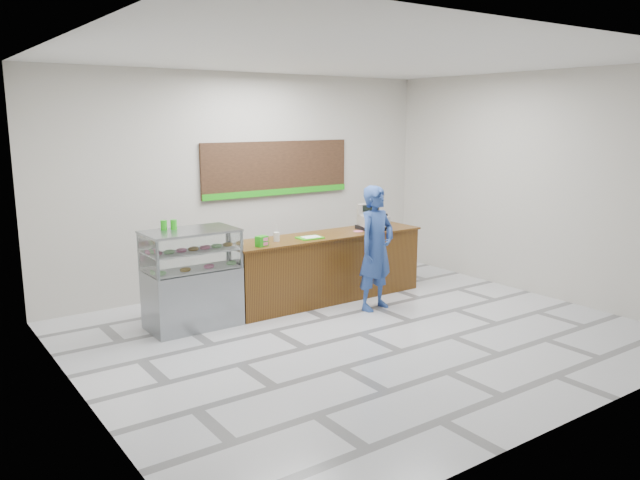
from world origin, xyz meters
TOP-DOWN VIEW (x-y plane):
  - floor at (0.00, 0.00)m, footprint 7.00×7.00m
  - back_wall at (0.00, 3.00)m, footprint 7.00×0.00m
  - ceiling at (0.00, 0.00)m, footprint 7.00×7.00m
  - sales_counter at (0.55, 1.55)m, footprint 3.26×0.76m
  - display_case at (-1.67, 1.55)m, footprint 1.22×0.72m
  - menu_board at (0.55, 2.96)m, footprint 2.80×0.06m
  - cash_register at (1.43, 1.50)m, footprint 0.54×0.56m
  - card_terminal at (1.64, 1.40)m, footprint 0.08×0.15m
  - serving_tray at (0.17, 1.43)m, footprint 0.38×0.28m
  - napkin_box at (-0.95, 1.60)m, footprint 0.16×0.16m
  - straw_cup at (-0.35, 1.53)m, footprint 0.09×0.09m
  - promo_box at (-0.70, 1.34)m, footprint 0.19×0.15m
  - donut_decal at (1.12, 1.47)m, footprint 0.15×0.15m
  - green_cup_left at (-1.95, 1.75)m, footprint 0.08×0.08m
  - green_cup_right at (-1.82, 1.72)m, footprint 0.08×0.08m
  - customer at (0.87, 0.74)m, footprint 0.73×0.55m

SIDE VIEW (x-z plane):
  - floor at x=0.00m, z-range 0.00..0.00m
  - sales_counter at x=0.55m, z-range 0.00..1.03m
  - display_case at x=-1.67m, z-range 0.01..1.34m
  - customer at x=0.87m, z-range 0.00..1.83m
  - donut_decal at x=1.12m, z-range 1.03..1.03m
  - serving_tray at x=0.17m, z-range 1.03..1.05m
  - card_terminal at x=1.64m, z-range 1.03..1.07m
  - napkin_box at x=-0.95m, z-range 1.03..1.14m
  - straw_cup at x=-0.35m, z-range 1.03..1.16m
  - promo_box at x=-0.70m, z-range 1.03..1.17m
  - cash_register at x=1.43m, z-range 0.98..1.38m
  - green_cup_left at x=-1.95m, z-range 1.33..1.46m
  - green_cup_right at x=-1.82m, z-range 1.33..1.46m
  - back_wall at x=0.00m, z-range -1.75..5.25m
  - menu_board at x=0.55m, z-range 1.48..2.38m
  - ceiling at x=0.00m, z-range 3.50..3.50m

